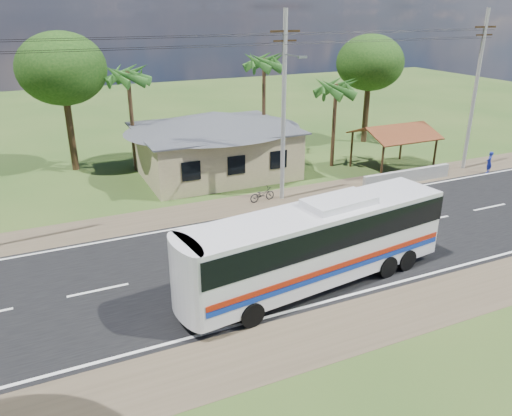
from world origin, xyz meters
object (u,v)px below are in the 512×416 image
at_px(motorcycle, 262,194).
at_px(person, 489,162).
at_px(coach_bus, 319,239).
at_px(waiting_shed, 394,132).

bearing_deg(motorcycle, person, -101.48).
distance_m(motorcycle, person, 17.15).
relative_size(coach_bus, person, 7.80).
bearing_deg(motorcycle, coach_bus, 162.29).
bearing_deg(coach_bus, person, 15.99).
relative_size(waiting_shed, coach_bus, 0.43).
bearing_deg(person, motorcycle, -30.09).
xyz_separation_m(waiting_shed, motorcycle, (-11.32, -1.95, -2.29)).
distance_m(coach_bus, person, 20.83).
bearing_deg(waiting_shed, person, -31.83).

